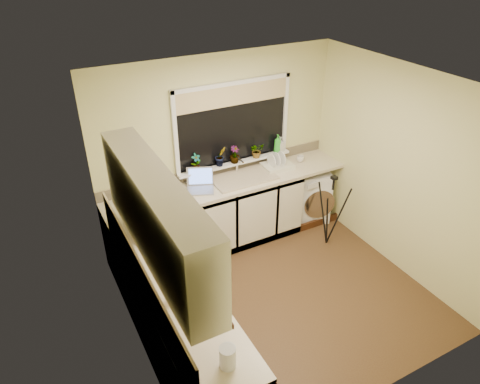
{
  "coord_description": "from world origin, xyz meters",
  "views": [
    {
      "loc": [
        -2.18,
        -3.16,
        3.62
      ],
      "look_at": [
        -0.2,
        0.55,
        1.15
      ],
      "focal_mm": 33.03,
      "sensor_mm": 36.0,
      "label": 1
    }
  ],
  "objects_px": {
    "steel_jar": "(172,297)",
    "washing_machine": "(308,194)",
    "dish_rack": "(277,166)",
    "cup_back": "(300,159)",
    "plant_b": "(220,156)",
    "plant_c": "(235,155)",
    "tripod": "(330,211)",
    "cup_left": "(198,314)",
    "laptop": "(200,184)",
    "kettle": "(155,228)",
    "plant_d": "(257,150)",
    "soap_bottle_green": "(278,144)",
    "glass_jug": "(228,357)",
    "soap_bottle_clear": "(280,144)",
    "microwave": "(145,217)",
    "plant_a": "(196,163)"
  },
  "relations": [
    {
      "from": "soap_bottle_clear",
      "to": "kettle",
      "type": "bearing_deg",
      "value": -156.59
    },
    {
      "from": "plant_c",
      "to": "cup_back",
      "type": "distance_m",
      "value": 0.98
    },
    {
      "from": "dish_rack",
      "to": "washing_machine",
      "type": "bearing_deg",
      "value": -2.69
    },
    {
      "from": "cup_left",
      "to": "plant_c",
      "type": "bearing_deg",
      "value": 55.72
    },
    {
      "from": "glass_jug",
      "to": "plant_d",
      "type": "xyz_separation_m",
      "value": [
        1.76,
        2.64,
        0.16
      ]
    },
    {
      "from": "glass_jug",
      "to": "plant_b",
      "type": "xyz_separation_m",
      "value": [
        1.24,
        2.65,
        0.19
      ]
    },
    {
      "from": "laptop",
      "to": "kettle",
      "type": "height_order",
      "value": "kettle"
    },
    {
      "from": "cup_left",
      "to": "steel_jar",
      "type": "bearing_deg",
      "value": 113.78
    },
    {
      "from": "tripod",
      "to": "glass_jug",
      "type": "distance_m",
      "value": 3.0
    },
    {
      "from": "kettle",
      "to": "steel_jar",
      "type": "bearing_deg",
      "value": -100.36
    },
    {
      "from": "tripod",
      "to": "soap_bottle_clear",
      "type": "distance_m",
      "value": 1.12
    },
    {
      "from": "cup_left",
      "to": "soap_bottle_green",
      "type": "bearing_deg",
      "value": 45.31
    },
    {
      "from": "dish_rack",
      "to": "cup_back",
      "type": "distance_m",
      "value": 0.38
    },
    {
      "from": "microwave",
      "to": "soap_bottle_green",
      "type": "distance_m",
      "value": 2.18
    },
    {
      "from": "plant_b",
      "to": "plant_d",
      "type": "distance_m",
      "value": 0.53
    },
    {
      "from": "dish_rack",
      "to": "cup_back",
      "type": "relative_size",
      "value": 3.67
    },
    {
      "from": "plant_b",
      "to": "glass_jug",
      "type": "bearing_deg",
      "value": -115.07
    },
    {
      "from": "steel_jar",
      "to": "cup_back",
      "type": "distance_m",
      "value": 3.04
    },
    {
      "from": "washing_machine",
      "to": "dish_rack",
      "type": "distance_m",
      "value": 0.75
    },
    {
      "from": "soap_bottle_green",
      "to": "soap_bottle_clear",
      "type": "bearing_deg",
      "value": 14.73
    },
    {
      "from": "dish_rack",
      "to": "microwave",
      "type": "bearing_deg",
      "value": -162.28
    },
    {
      "from": "cup_left",
      "to": "laptop",
      "type": "bearing_deg",
      "value": 65.85
    },
    {
      "from": "tripod",
      "to": "cup_left",
      "type": "relative_size",
      "value": 10.35
    },
    {
      "from": "plant_b",
      "to": "microwave",
      "type": "bearing_deg",
      "value": -150.88
    },
    {
      "from": "laptop",
      "to": "plant_b",
      "type": "xyz_separation_m",
      "value": [
        0.37,
        0.17,
        0.22
      ]
    },
    {
      "from": "plant_b",
      "to": "plant_c",
      "type": "height_order",
      "value": "plant_b"
    },
    {
      "from": "plant_c",
      "to": "cup_left",
      "type": "distance_m",
      "value": 2.57
    },
    {
      "from": "plant_c",
      "to": "cup_back",
      "type": "bearing_deg",
      "value": -8.06
    },
    {
      "from": "microwave",
      "to": "dish_rack",
      "type": "bearing_deg",
      "value": -77.69
    },
    {
      "from": "tripod",
      "to": "plant_c",
      "type": "xyz_separation_m",
      "value": [
        -0.94,
        0.87,
        0.65
      ]
    },
    {
      "from": "steel_jar",
      "to": "washing_machine",
      "type": "bearing_deg",
      "value": 31.83
    },
    {
      "from": "dish_rack",
      "to": "tripod",
      "type": "distance_m",
      "value": 0.91
    },
    {
      "from": "dish_rack",
      "to": "plant_c",
      "type": "relative_size",
      "value": 1.75
    },
    {
      "from": "laptop",
      "to": "dish_rack",
      "type": "height_order",
      "value": "laptop"
    },
    {
      "from": "kettle",
      "to": "cup_back",
      "type": "bearing_deg",
      "value": 17.91
    },
    {
      "from": "kettle",
      "to": "glass_jug",
      "type": "xyz_separation_m",
      "value": [
        -0.05,
        -1.75,
        -0.03
      ]
    },
    {
      "from": "plant_a",
      "to": "plant_b",
      "type": "relative_size",
      "value": 0.92
    },
    {
      "from": "dish_rack",
      "to": "glass_jug",
      "type": "bearing_deg",
      "value": -125.76
    },
    {
      "from": "plant_c",
      "to": "cup_left",
      "type": "relative_size",
      "value": 2.3
    },
    {
      "from": "steel_jar",
      "to": "plant_b",
      "type": "relative_size",
      "value": 0.42
    },
    {
      "from": "kettle",
      "to": "soap_bottle_green",
      "type": "distance_m",
      "value": 2.23
    },
    {
      "from": "plant_a",
      "to": "plant_b",
      "type": "xyz_separation_m",
      "value": [
        0.33,
        0.0,
        0.01
      ]
    },
    {
      "from": "laptop",
      "to": "plant_c",
      "type": "relative_size",
      "value": 1.89
    },
    {
      "from": "plant_d",
      "to": "microwave",
      "type": "bearing_deg",
      "value": -159.04
    },
    {
      "from": "microwave",
      "to": "plant_c",
      "type": "bearing_deg",
      "value": -67.07
    },
    {
      "from": "tripod",
      "to": "plant_c",
      "type": "height_order",
      "value": "plant_c"
    },
    {
      "from": "kettle",
      "to": "cup_back",
      "type": "distance_m",
      "value": 2.46
    },
    {
      "from": "steel_jar",
      "to": "soap_bottle_clear",
      "type": "height_order",
      "value": "soap_bottle_clear"
    },
    {
      "from": "plant_c",
      "to": "glass_jug",
      "type": "bearing_deg",
      "value": -118.58
    },
    {
      "from": "plant_b",
      "to": "plant_c",
      "type": "distance_m",
      "value": 0.2
    }
  ]
}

